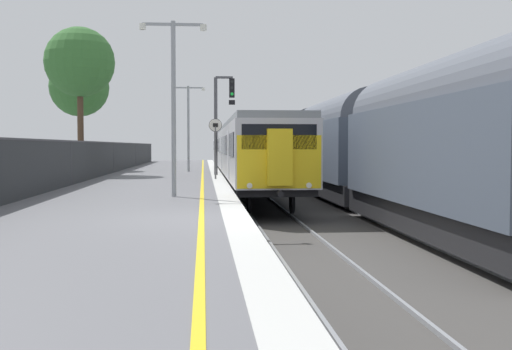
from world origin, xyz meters
The scene contains 9 objects.
ground centered at (2.64, 0.00, -0.61)m, with size 17.40×110.00×1.21m.
commuter_train_at_platform centered at (2.10, 27.67, 1.27)m, with size 2.83×42.70×3.81m.
freight_train_adjacent_track centered at (6.10, 16.17, 1.59)m, with size 2.60×39.45×4.74m.
signal_gantry centered at (0.62, 19.89, 3.23)m, with size 1.10×0.24×5.17m.
speed_limit_sign centered at (0.25, 15.64, 1.77)m, with size 0.59×0.08×2.77m.
platform_lamp_mid centered at (-1.19, 5.80, 3.12)m, with size 2.00×0.20×5.25m.
platform_lamp_far centered at (-1.19, 24.56, 3.04)m, with size 2.00×0.20×5.09m.
background_tree_left centered at (-6.74, 20.97, 5.87)m, with size 3.69×3.69×7.82m.
background_tree_centre centered at (-7.99, 27.28, 5.16)m, with size 3.72×3.72×7.10m.
Camera 1 is at (-0.30, -13.22, 1.53)m, focal length 44.10 mm.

